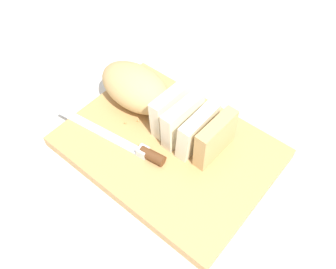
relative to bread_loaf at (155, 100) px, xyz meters
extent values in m
plane|color=beige|center=(0.07, -0.04, -0.07)|extent=(3.00, 3.00, 0.00)
cube|color=tan|center=(0.07, -0.04, -0.06)|extent=(0.41, 0.30, 0.03)
ellipsoid|color=tan|center=(-0.06, 0.00, 0.00)|extent=(0.17, 0.11, 0.09)
cube|color=beige|center=(0.04, 0.00, 0.00)|extent=(0.03, 0.10, 0.09)
cube|color=beige|center=(0.08, -0.01, 0.00)|extent=(0.03, 0.10, 0.09)
cube|color=beige|center=(0.11, -0.01, 0.00)|extent=(0.03, 0.10, 0.09)
cube|color=tan|center=(0.15, 0.00, 0.00)|extent=(0.03, 0.10, 0.09)
cube|color=silver|center=(-0.06, -0.11, -0.04)|extent=(0.22, 0.04, 0.00)
cylinder|color=#593319|center=(0.07, -0.09, -0.03)|extent=(0.05, 0.03, 0.02)
cube|color=silver|center=(0.05, -0.09, -0.03)|extent=(0.02, 0.02, 0.02)
sphere|color=tan|center=(-0.03, -0.06, -0.04)|extent=(0.00, 0.00, 0.00)
sphere|color=tan|center=(-0.01, -0.04, -0.04)|extent=(0.00, 0.00, 0.00)
camera|label=1|loc=(0.34, -0.37, 0.52)|focal=38.22mm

